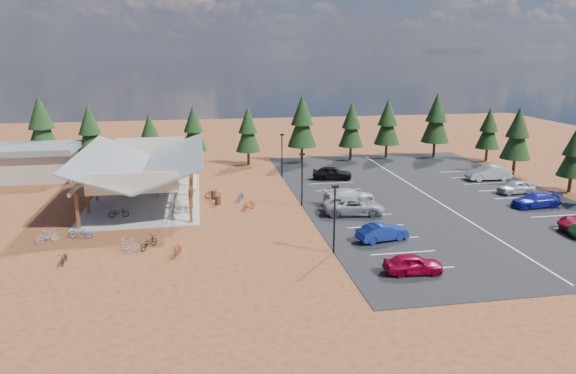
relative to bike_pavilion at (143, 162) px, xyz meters
The scene contains 47 objects.
ground 12.79m from the bike_pavilion, 34.99° to the right, with size 140.00×140.00×0.00m, color maroon.
asphalt_lot 29.03m from the bike_pavilion, ahead, with size 27.00×44.00×0.04m, color black.
concrete_pad 3.77m from the bike_pavilion, 90.00° to the left, with size 10.60×18.60×0.10m, color gray.
bike_pavilion is the anchor object (origin of this frame).
outbuilding 17.89m from the bike_pavilion, 141.84° to the left, with size 11.00×7.00×3.90m.
lamp_post_0 22.69m from the bike_pavilion, 48.58° to the right, with size 0.50×0.25×5.14m.
lamp_post_1 15.83m from the bike_pavilion, 18.43° to the right, with size 0.50×0.25×5.14m.
lamp_post_2 16.57m from the bike_pavilion, 25.02° to the left, with size 0.50×0.25×5.14m.
trash_bin_0 8.45m from the bike_pavilion, 23.66° to the right, with size 0.60×0.60×0.90m, color #492A1A.
trash_bin_1 7.66m from the bike_pavilion, ahead, with size 0.60×0.60×0.90m, color #492A1A.
pine_0 20.86m from the bike_pavilion, 130.59° to the left, with size 3.99×3.99×9.30m.
pine_1 16.07m from the bike_pavilion, 118.20° to the left, with size 3.53×3.53×8.23m.
pine_2 16.00m from the bike_pavilion, 92.41° to the left, with size 2.93×2.93×6.82m.
pine_3 16.69m from the bike_pavilion, 73.12° to the left, with size 3.31×3.31×7.72m.
pine_4 18.66m from the bike_pavilion, 50.89° to the left, with size 3.23×3.23×7.54m.
pine_5 24.08m from the bike_pavilion, 37.96° to the left, with size 3.87×3.87×9.03m.
pine_6 29.92m from the bike_pavilion, 30.43° to the left, with size 3.37×3.37×7.86m.
pine_7 34.75m from the bike_pavilion, 26.66° to the left, with size 3.52×3.52×8.21m.
pine_8 40.71m from the bike_pavilion, 21.58° to the left, with size 3.86×3.86×8.98m.
pine_11 44.11m from the bike_pavilion, ahead, with size 3.00×3.00×6.99m.
pine_12 42.78m from the bike_pavilion, ahead, with size 3.51×3.51×8.18m.
pine_13 45.14m from the bike_pavilion, 14.59° to the left, with size 3.11×3.11×7.25m.
bike_0 7.07m from the bike_pavilion, 106.25° to the right, with size 0.61×1.74×0.91m, color black.
bike_1 5.47m from the bike_pavilion, 145.07° to the right, with size 0.48×1.69×1.01m, color #93959B.
bike_2 4.12m from the bike_pavilion, 115.61° to the left, with size 0.66×1.90×1.00m, color #13309C.
bike_3 8.23m from the bike_pavilion, 97.12° to the left, with size 0.46×1.64×0.98m, color maroon.
bike_4 7.53m from the bike_pavilion, 56.93° to the right, with size 0.56×1.62×0.85m, color black.
bike_5 6.01m from the bike_pavilion, 54.04° to the right, with size 0.45×1.60×0.96m, color gray.
bike_6 3.61m from the bike_pavilion, ahead, with size 0.57×1.64×0.86m, color #1D1D9D.
bike_7 7.95m from the bike_pavilion, 75.98° to the left, with size 0.44×1.55×0.93m, color maroon.
bike_8 16.63m from the bike_pavilion, 104.39° to the right, with size 0.54×1.56×0.82m, color black.
bike_9 13.22m from the bike_pavilion, 119.62° to the right, with size 0.49×1.73×1.04m, color #919499.
bike_10 11.97m from the bike_pavilion, 110.31° to the right, with size 0.66×1.90×1.00m, color navy.
bike_11 16.53m from the bike_pavilion, 76.86° to the right, with size 0.44×1.55×0.93m, color maroon.
bike_12 14.36m from the bike_pavilion, 83.74° to the right, with size 0.66×1.89×1.00m, color black.
bike_13 14.54m from the bike_pavilion, 89.64° to the right, with size 0.49×1.72×1.04m, color #9D9FA6.
bike_14 10.20m from the bike_pavilion, 14.18° to the right, with size 0.64×1.84×0.97m, color navy.
bike_15 11.69m from the bike_pavilion, 28.91° to the right, with size 0.45×1.59×0.96m, color maroon.
bike_16 7.54m from the bike_pavilion, ahead, with size 0.57×1.63×0.86m, color black.
car_0 29.02m from the bike_pavilion, 48.15° to the right, with size 1.57×3.91×1.33m, color #9C0327.
car_1 24.85m from the bike_pavilion, 38.25° to the right, with size 1.43×4.11×1.35m, color navy.
car_2 21.13m from the bike_pavilion, 23.72° to the right, with size 2.53×5.48×1.52m, color #95999C.
car_3 20.56m from the bike_pavilion, 14.56° to the right, with size 2.10×5.16×1.50m, color #B4B4B4.
car_4 21.27m from the bike_pavilion, 13.04° to the left, with size 1.81×4.50×1.53m, color black.
car_7 38.04m from the bike_pavilion, 14.00° to the right, with size 1.88×4.62×1.34m, color #191CA0.
car_8 38.21m from the bike_pavilion, ahead, with size 1.60×3.98×1.36m, color #B0B1B8.
car_9 38.26m from the bike_pavilion, ahead, with size 1.76×5.05×1.66m, color silver.
Camera 1 is at (-4.29, -44.20, 14.30)m, focal length 32.00 mm.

